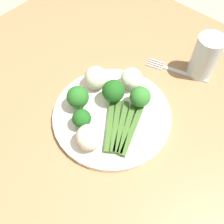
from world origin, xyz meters
TOP-DOWN VIEW (x-y plane):
  - ground_plane at (0.00, 0.00)m, footprint 6.00×6.00m
  - dining_table at (0.00, 0.00)m, footprint 1.12×1.05m
  - plate at (0.08, 0.01)m, footprint 0.27×0.27m
  - asparagus_bundle at (0.06, -0.03)m, footprint 0.14×0.11m
  - broccoli_right at (0.04, 0.08)m, footprint 0.05×0.05m
  - broccoli_left at (0.14, -0.02)m, footprint 0.05×0.05m
  - broccoli_outer_edge at (0.11, 0.03)m, footprint 0.05×0.05m
  - broccoli_front_left at (0.01, 0.03)m, footprint 0.04×0.04m
  - cauliflower_near_center at (0.11, 0.09)m, footprint 0.06×0.06m
  - cauliflower_near_fork at (0.17, 0.03)m, footprint 0.05×0.05m
  - cauliflower_back_right at (-0.01, -0.01)m, footprint 0.05×0.05m
  - fork at (0.30, -0.02)m, footprint 0.06×0.16m
  - water_glass at (0.33, -0.07)m, footprint 0.07×0.07m

SIDE VIEW (x-z plane):
  - ground_plane at x=0.00m, z-range -0.02..0.00m
  - dining_table at x=0.00m, z-range 0.26..0.98m
  - fork at x=0.30m, z-range 0.72..0.73m
  - plate at x=0.08m, z-range 0.72..0.74m
  - asparagus_bundle at x=0.06m, z-range 0.74..0.75m
  - cauliflower_near_fork at x=0.17m, z-range 0.74..0.79m
  - cauliflower_back_right at x=-0.01m, z-range 0.74..0.79m
  - cauliflower_near_center at x=0.11m, z-range 0.74..0.79m
  - broccoli_front_left at x=0.01m, z-range 0.74..0.79m
  - broccoli_left at x=0.14m, z-range 0.74..0.80m
  - broccoli_right at x=0.04m, z-range 0.74..0.80m
  - broccoli_outer_edge at x=0.11m, z-range 0.74..0.81m
  - water_glass at x=0.33m, z-range 0.72..0.83m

